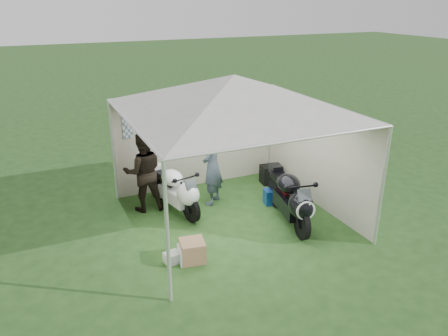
{
  "coord_description": "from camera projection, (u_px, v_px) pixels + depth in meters",
  "views": [
    {
      "loc": [
        -3.51,
        -7.34,
        4.34
      ],
      "look_at": [
        -0.05,
        0.35,
        1.02
      ],
      "focal_mm": 35.0,
      "sensor_mm": 36.0,
      "label": 1
    }
  ],
  "objects": [
    {
      "name": "motorcycle_black",
      "position": [
        291.0,
        198.0,
        8.77
      ],
      "size": [
        0.71,
        2.08,
        1.03
      ],
      "rotation": [
        0.0,
        0.0,
        -0.19
      ],
      "color": "black",
      "rests_on": "ground"
    },
    {
      "name": "crate_0",
      "position": [
        191.0,
        254.0,
        7.64
      ],
      "size": [
        0.48,
        0.4,
        0.29
      ],
      "primitive_type": "cube",
      "rotation": [
        0.0,
        0.0,
        -0.13
      ],
      "color": "silver",
      "rests_on": "ground"
    },
    {
      "name": "person_blue_jacket",
      "position": [
        212.0,
        166.0,
        9.56
      ],
      "size": [
        0.75,
        0.75,
        1.76
      ],
      "primitive_type": "imported",
      "rotation": [
        0.0,
        0.0,
        -2.35
      ],
      "color": "slate",
      "rests_on": "ground"
    },
    {
      "name": "crate_1",
      "position": [
        192.0,
        251.0,
        7.65
      ],
      "size": [
        0.48,
        0.48,
        0.38
      ],
      "primitive_type": "cube",
      "rotation": [
        0.0,
        0.0,
        -0.17
      ],
      "color": "#8F6A4C",
      "rests_on": "ground"
    },
    {
      "name": "ground",
      "position": [
        233.0,
        219.0,
        9.15
      ],
      "size": [
        80.0,
        80.0,
        0.0
      ],
      "primitive_type": "plane",
      "color": "#22431A",
      "rests_on": "ground"
    },
    {
      "name": "paddock_stand",
      "position": [
        274.0,
        196.0,
        9.78
      ],
      "size": [
        0.5,
        0.36,
        0.34
      ],
      "primitive_type": "cube",
      "rotation": [
        0.0,
        0.0,
        -0.19
      ],
      "color": "blue",
      "rests_on": "ground"
    },
    {
      "name": "canopy_tent",
      "position": [
        233.0,
        97.0,
        8.24
      ],
      "size": [
        5.66,
        5.66,
        3.0
      ],
      "color": "silver",
      "rests_on": "ground"
    },
    {
      "name": "person_dark_jacket",
      "position": [
        143.0,
        172.0,
        9.26
      ],
      "size": [
        0.94,
        0.78,
        1.75
      ],
      "primitive_type": "imported",
      "rotation": [
        0.0,
        0.0,
        3.0
      ],
      "color": "black",
      "rests_on": "ground"
    },
    {
      "name": "motorcycle_white",
      "position": [
        176.0,
        189.0,
        9.27
      ],
      "size": [
        0.7,
        1.88,
        0.94
      ],
      "rotation": [
        0.0,
        0.0,
        0.23
      ],
      "color": "black",
      "rests_on": "ground"
    },
    {
      "name": "equipment_box",
      "position": [
        270.0,
        174.0,
        10.83
      ],
      "size": [
        0.5,
        0.42,
        0.46
      ],
      "primitive_type": "cube",
      "rotation": [
        0.0,
        0.0,
        -0.13
      ],
      "color": "black",
      "rests_on": "ground"
    },
    {
      "name": "crate_2",
      "position": [
        172.0,
        258.0,
        7.6
      ],
      "size": [
        0.31,
        0.27,
        0.2
      ],
      "primitive_type": "cube",
      "rotation": [
        0.0,
        0.0,
        0.19
      ],
      "color": "silver",
      "rests_on": "ground"
    }
  ]
}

